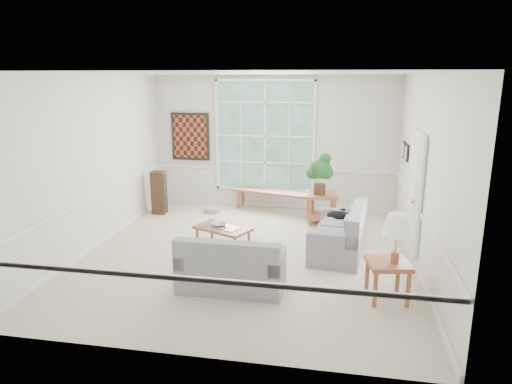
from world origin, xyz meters
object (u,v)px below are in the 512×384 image
loveseat_right (338,230)px  coffee_table (223,237)px  end_table (321,208)px  side_table (387,280)px  loveseat_front (232,262)px

loveseat_right → coffee_table: bearing=-172.3°
loveseat_right → end_table: 1.73m
loveseat_right → coffee_table: 2.03m
coffee_table → end_table: size_ratio=1.56×
loveseat_right → side_table: (0.66, -1.55, -0.15)m
loveseat_front → end_table: 3.47m
loveseat_front → coffee_table: (-0.54, 1.58, -0.22)m
end_table → coffee_table: bearing=-134.2°
coffee_table → end_table: 2.38m
coffee_table → end_table: bearing=69.9°
end_table → side_table: end_table is taller
loveseat_right → side_table: bearing=-59.6°
loveseat_right → side_table: size_ratio=2.82×
loveseat_front → side_table: size_ratio=2.68×
loveseat_front → side_table: (2.15, 0.04, -0.12)m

